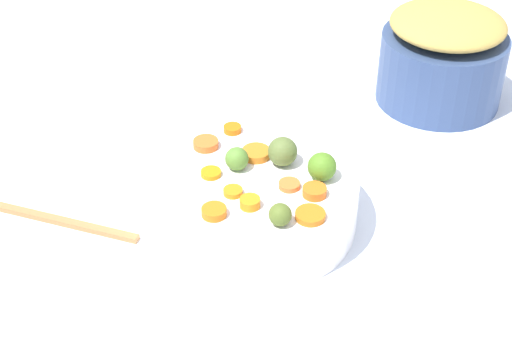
{
  "coord_description": "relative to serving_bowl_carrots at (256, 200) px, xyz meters",
  "views": [
    {
      "loc": [
        0.7,
        0.38,
        0.7
      ],
      "look_at": [
        0.02,
        -0.05,
        0.11
      ],
      "focal_mm": 54.35,
      "sensor_mm": 36.0,
      "label": 1
    }
  ],
  "objects": [
    {
      "name": "carrot_slice_3",
      "position": [
        0.03,
        -0.05,
        0.04
      ],
      "size": [
        0.03,
        0.03,
        0.01
      ],
      "primitive_type": "cylinder",
      "rotation": [
        0.0,
        0.0,
        2.82
      ],
      "color": "orange",
      "rests_on": "serving_bowl_carrots"
    },
    {
      "name": "tabletop",
      "position": [
        -0.02,
        0.05,
        -0.05
      ],
      "size": [
        2.4,
        2.4,
        0.02
      ],
      "primitive_type": "cube",
      "color": "white",
      "rests_on": "ground"
    },
    {
      "name": "carrot_slice_2",
      "position": [
        0.06,
        0.03,
        0.05
      ],
      "size": [
        0.03,
        0.03,
        0.01
      ],
      "primitive_type": "cylinder",
      "rotation": [
        0.0,
        0.0,
        4.26
      ],
      "color": "orange",
      "rests_on": "serving_bowl_carrots"
    },
    {
      "name": "metal_pot",
      "position": [
        -0.44,
        0.08,
        0.02
      ],
      "size": [
        0.21,
        0.21,
        0.12
      ],
      "primitive_type": "cylinder",
      "color": "#344975",
      "rests_on": "tabletop"
    },
    {
      "name": "serving_bowl_carrots",
      "position": [
        0.0,
        0.0,
        0.0
      ],
      "size": [
        0.27,
        0.27,
        0.08
      ],
      "primitive_type": "cylinder",
      "color": "white",
      "rests_on": "tabletop"
    },
    {
      "name": "brussels_sprout_0",
      "position": [
        0.06,
        0.07,
        0.05
      ],
      "size": [
        0.03,
        0.03,
        0.03
      ],
      "primitive_type": "sphere",
      "color": "#586C28",
      "rests_on": "serving_bowl_carrots"
    },
    {
      "name": "carrot_slice_4",
      "position": [
        0.05,
        -0.01,
        0.04
      ],
      "size": [
        0.03,
        0.03,
        0.01
      ],
      "primitive_type": "cylinder",
      "rotation": [
        0.0,
        0.0,
        5.27
      ],
      "color": "orange",
      "rests_on": "serving_bowl_carrots"
    },
    {
      "name": "carrot_slice_7",
      "position": [
        0.09,
        -0.0,
        0.04
      ],
      "size": [
        0.04,
        0.04,
        0.01
      ],
      "primitive_type": "cylinder",
      "rotation": [
        0.0,
        0.0,
        4.45
      ],
      "color": "orange",
      "rests_on": "serving_bowl_carrots"
    },
    {
      "name": "brussels_sprout_1",
      "position": [
        -0.04,
        0.07,
        0.06
      ],
      "size": [
        0.04,
        0.04,
        0.04
      ],
      "primitive_type": "sphere",
      "color": "#548624",
      "rests_on": "serving_bowl_carrots"
    },
    {
      "name": "brussels_sprout_3",
      "position": [
        -0.04,
        0.01,
        0.06
      ],
      "size": [
        0.04,
        0.04,
        0.04
      ],
      "primitive_type": "sphere",
      "color": "#5C7035",
      "rests_on": "serving_bowl_carrots"
    },
    {
      "name": "carrot_slice_6",
      "position": [
        -0.04,
        -0.02,
        0.04
      ],
      "size": [
        0.05,
        0.05,
        0.01
      ],
      "primitive_type": "cylinder",
      "rotation": [
        0.0,
        0.0,
        1.21
      ],
      "color": "orange",
      "rests_on": "serving_bowl_carrots"
    },
    {
      "name": "carrot_slice_1",
      "position": [
        0.04,
        0.1,
        0.04
      ],
      "size": [
        0.04,
        0.04,
        0.01
      ],
      "primitive_type": "cylinder",
      "rotation": [
        0.0,
        0.0,
        1.37
      ],
      "color": "orange",
      "rests_on": "serving_bowl_carrots"
    },
    {
      "name": "brussels_sprout_2",
      "position": [
        -0.0,
        -0.03,
        0.05
      ],
      "size": [
        0.03,
        0.03,
        0.03
      ],
      "primitive_type": "sphere",
      "color": "#5A8933",
      "rests_on": "serving_bowl_carrots"
    },
    {
      "name": "carrot_slice_5",
      "position": [
        -0.0,
        0.05,
        0.04
      ],
      "size": [
        0.03,
        0.03,
        0.01
      ],
      "primitive_type": "cylinder",
      "rotation": [
        0.0,
        0.0,
        1.44
      ],
      "color": "orange",
      "rests_on": "serving_bowl_carrots"
    },
    {
      "name": "carrot_slice_0",
      "position": [
        -0.01,
        0.08,
        0.04
      ],
      "size": [
        0.04,
        0.04,
        0.01
      ],
      "primitive_type": "cylinder",
      "rotation": [
        0.0,
        0.0,
        4.18
      ],
      "color": "orange",
      "rests_on": "serving_bowl_carrots"
    },
    {
      "name": "carrot_slice_9",
      "position": [
        -0.07,
        -0.09,
        0.04
      ],
      "size": [
        0.03,
        0.03,
        0.01
      ],
      "primitive_type": "cylinder",
      "rotation": [
        0.0,
        0.0,
        2.08
      ],
      "color": "orange",
      "rests_on": "serving_bowl_carrots"
    },
    {
      "name": "carrot_slice_8",
      "position": [
        -0.02,
        -0.09,
        0.04
      ],
      "size": [
        0.05,
        0.05,
        0.01
      ],
      "primitive_type": "cylinder",
      "rotation": [
        0.0,
        0.0,
        5.11
      ],
      "color": "orange",
      "rests_on": "serving_bowl_carrots"
    },
    {
      "name": "stuffing_mound",
      "position": [
        -0.44,
        0.08,
        0.1
      ],
      "size": [
        0.19,
        0.19,
        0.04
      ],
      "primitive_type": "ellipsoid",
      "color": "tan",
      "rests_on": "metal_pot"
    }
  ]
}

